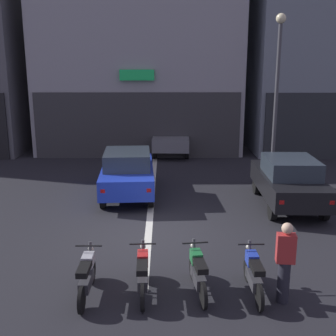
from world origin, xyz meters
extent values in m
plane|color=#232328|center=(0.00, 0.00, 0.00)|extent=(120.00, 120.00, 0.00)
cube|color=silver|center=(0.00, 6.00, 0.00)|extent=(0.20, 18.00, 0.01)
cube|color=#373739|center=(-0.84, 9.63, 1.60)|extent=(9.95, 0.10, 3.20)
cube|color=#1EE566|center=(-0.83, 9.56, 4.01)|extent=(1.63, 0.16, 0.50)
cylinder|color=black|center=(-1.69, 4.83, 0.32)|extent=(0.21, 0.65, 0.64)
cylinder|color=black|center=(-0.14, 4.92, 0.32)|extent=(0.21, 0.65, 0.64)
cylinder|color=black|center=(-1.55, 2.24, 0.32)|extent=(0.21, 0.65, 0.64)
cylinder|color=black|center=(0.00, 2.32, 0.32)|extent=(0.21, 0.65, 0.64)
cube|color=#1E38BF|center=(-0.84, 3.58, 0.75)|extent=(1.98, 4.19, 0.66)
cube|color=#2D3842|center=(-0.84, 3.43, 1.36)|extent=(1.65, 2.05, 0.56)
cube|color=red|center=(-1.44, 1.52, 0.80)|extent=(0.14, 0.07, 0.12)
cube|color=red|center=(-0.03, 1.60, 0.80)|extent=(0.14, 0.07, 0.12)
cylinder|color=black|center=(3.76, 3.74, 0.32)|extent=(0.20, 0.64, 0.64)
cylinder|color=black|center=(5.31, 3.70, 0.32)|extent=(0.20, 0.64, 0.64)
cylinder|color=black|center=(3.69, 1.14, 0.32)|extent=(0.20, 0.64, 0.64)
cylinder|color=black|center=(5.24, 1.10, 0.32)|extent=(0.20, 0.64, 0.64)
cube|color=black|center=(4.50, 2.42, 0.75)|extent=(1.87, 4.15, 0.66)
cube|color=#2D3842|center=(4.50, 2.27, 1.36)|extent=(1.60, 2.01, 0.56)
cube|color=red|center=(3.74, 0.42, 0.80)|extent=(0.14, 0.06, 0.12)
cube|color=red|center=(5.15, 0.38, 0.80)|extent=(0.14, 0.06, 0.12)
cylinder|color=black|center=(1.55, 9.39, 0.32)|extent=(0.21, 0.65, 0.64)
cylinder|color=black|center=(0.00, 9.47, 0.32)|extent=(0.21, 0.65, 0.64)
cylinder|color=black|center=(1.68, 11.99, 0.32)|extent=(0.21, 0.65, 0.64)
cylinder|color=black|center=(0.13, 12.07, 0.32)|extent=(0.21, 0.65, 0.64)
cube|color=slate|center=(0.84, 10.73, 0.75)|extent=(1.96, 4.18, 0.66)
cube|color=#2D3842|center=(0.85, 10.88, 1.36)|extent=(1.64, 2.04, 0.56)
cube|color=red|center=(1.64, 12.71, 0.80)|extent=(0.14, 0.07, 0.12)
cube|color=red|center=(0.24, 12.78, 0.80)|extent=(0.14, 0.07, 0.12)
cylinder|color=#47474C|center=(4.59, 4.92, 2.97)|extent=(0.14, 0.14, 5.93)
sphere|color=beige|center=(4.59, 4.92, 6.11)|extent=(0.36, 0.36, 0.36)
cylinder|color=black|center=(-1.12, -2.56, 0.26)|extent=(0.08, 0.52, 0.52)
cylinder|color=black|center=(-1.14, -3.71, 0.26)|extent=(0.08, 0.52, 0.52)
cube|color=#38383D|center=(-1.13, -3.18, 0.37)|extent=(0.21, 0.74, 0.22)
cube|color=black|center=(-1.13, -3.34, 0.72)|extent=(0.23, 0.60, 0.12)
cube|color=#B2B5BA|center=(-1.13, -2.93, 0.70)|extent=(0.22, 0.36, 0.24)
cylinder|color=#4C4C51|center=(-1.12, -2.71, 0.63)|extent=(0.07, 0.24, 0.70)
cylinder|color=black|center=(-1.13, -2.79, 0.95)|extent=(0.55, 0.04, 0.04)
sphere|color=silver|center=(-1.12, -2.58, 0.80)|extent=(0.12, 0.12, 0.12)
cylinder|color=black|center=(-0.02, -2.48, 0.26)|extent=(0.09, 0.52, 0.52)
cylinder|color=black|center=(0.01, -3.62, 0.26)|extent=(0.09, 0.52, 0.52)
cube|color=#38383D|center=(0.00, -3.10, 0.37)|extent=(0.22, 0.74, 0.22)
cube|color=black|center=(0.00, -3.26, 0.72)|extent=(0.24, 0.61, 0.12)
cube|color=red|center=(-0.01, -2.84, 0.70)|extent=(0.23, 0.37, 0.24)
cylinder|color=#4C4C51|center=(-0.02, -2.62, 0.63)|extent=(0.08, 0.24, 0.70)
cylinder|color=black|center=(-0.01, -2.71, 0.95)|extent=(0.55, 0.05, 0.04)
sphere|color=silver|center=(-0.02, -2.50, 0.80)|extent=(0.12, 0.12, 0.12)
cylinder|color=black|center=(1.06, -2.43, 0.26)|extent=(0.13, 0.52, 0.52)
cylinder|color=black|center=(1.19, -3.58, 0.26)|extent=(0.13, 0.52, 0.52)
cube|color=#38383D|center=(1.13, -3.05, 0.37)|extent=(0.28, 0.75, 0.22)
cube|color=black|center=(1.15, -3.21, 0.72)|extent=(0.29, 0.62, 0.12)
cube|color=#1E7238|center=(1.10, -2.80, 0.70)|extent=(0.26, 0.38, 0.24)
cylinder|color=#4C4C51|center=(1.07, -2.58, 0.63)|extent=(0.10, 0.24, 0.70)
cylinder|color=black|center=(1.08, -2.66, 0.95)|extent=(0.55, 0.10, 0.04)
sphere|color=silver|center=(1.06, -2.46, 0.80)|extent=(0.12, 0.12, 0.12)
cylinder|color=black|center=(2.24, -2.52, 0.26)|extent=(0.08, 0.52, 0.52)
cylinder|color=black|center=(2.26, -3.67, 0.26)|extent=(0.08, 0.52, 0.52)
cube|color=#38383D|center=(2.25, -3.14, 0.37)|extent=(0.21, 0.74, 0.22)
cube|color=black|center=(2.25, -3.30, 0.72)|extent=(0.23, 0.60, 0.12)
cube|color=#233DB7|center=(2.25, -2.88, 0.70)|extent=(0.22, 0.36, 0.24)
cylinder|color=#4C4C51|center=(2.24, -2.67, 0.63)|extent=(0.07, 0.24, 0.70)
cylinder|color=black|center=(2.24, -2.75, 0.95)|extent=(0.55, 0.04, 0.04)
sphere|color=silver|center=(2.24, -2.54, 0.80)|extent=(0.12, 0.12, 0.12)
cylinder|color=#23232D|center=(2.78, -3.37, 0.43)|extent=(0.24, 0.24, 0.86)
cube|color=#B22D2D|center=(2.78, -3.37, 1.15)|extent=(0.38, 0.26, 0.58)
sphere|color=beige|center=(2.78, -3.37, 1.56)|extent=(0.22, 0.22, 0.22)
camera|label=1|loc=(0.43, -10.93, 4.66)|focal=45.58mm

